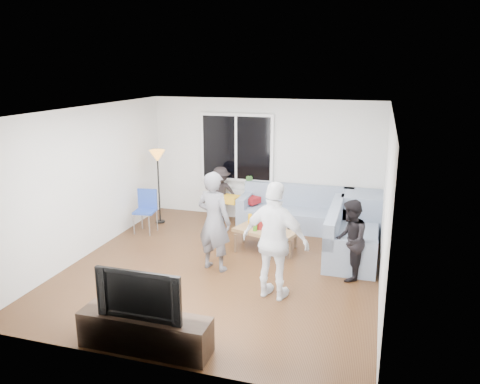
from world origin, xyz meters
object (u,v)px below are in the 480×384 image
(player_left, at_px, (214,221))
(spectator_right, at_px, (350,240))
(sofa_back_section, at_px, (295,208))
(floor_lamp, at_px, (159,187))
(side_chair, at_px, (145,212))
(player_right, at_px, (275,241))
(television, at_px, (143,292))
(spectator_back, at_px, (221,194))
(tv_console, at_px, (145,332))
(sofa_right_section, at_px, (353,232))
(coffee_table, at_px, (266,240))

(player_left, bearing_deg, spectator_right, -159.13)
(sofa_back_section, xyz_separation_m, player_left, (-0.90, -2.39, 0.40))
(floor_lamp, bearing_deg, player_left, -44.76)
(floor_lamp, distance_m, player_left, 2.71)
(side_chair, bearing_deg, player_left, -41.18)
(player_right, bearing_deg, television, 67.53)
(spectator_right, height_order, spectator_back, spectator_right)
(player_left, relative_size, spectator_right, 1.29)
(player_right, relative_size, spectator_back, 1.45)
(player_right, relative_size, tv_console, 1.08)
(side_chair, height_order, player_left, player_left)
(player_left, distance_m, television, 2.39)
(sofa_right_section, bearing_deg, television, 149.26)
(sofa_back_section, bearing_deg, spectator_right, -59.83)
(spectator_back, relative_size, television, 1.13)
(sofa_right_section, bearing_deg, coffee_table, 98.68)
(tv_console, bearing_deg, coffee_table, 79.35)
(side_chair, relative_size, player_left, 0.52)
(tv_console, distance_m, television, 0.52)
(side_chair, bearing_deg, spectator_back, 35.81)
(player_right, distance_m, spectator_right, 1.37)
(coffee_table, distance_m, spectator_right, 1.76)
(spectator_right, distance_m, tv_console, 3.44)
(floor_lamp, bearing_deg, side_chair, -90.00)
(side_chair, height_order, player_right, player_right)
(player_right, bearing_deg, player_left, -18.16)
(television, bearing_deg, coffee_table, 79.35)
(sofa_right_section, xyz_separation_m, tv_console, (-2.16, -3.64, -0.20))
(floor_lamp, relative_size, television, 1.49)
(sofa_right_section, xyz_separation_m, side_chair, (-4.07, 0.01, 0.01))
(floor_lamp, bearing_deg, sofa_right_section, -9.16)
(sofa_back_section, xyz_separation_m, television, (-0.92, -4.77, 0.32))
(coffee_table, relative_size, side_chair, 1.28)
(floor_lamp, bearing_deg, sofa_back_section, 9.54)
(sofa_back_section, height_order, sofa_right_section, same)
(player_right, relative_size, spectator_right, 1.34)
(spectator_back, xyz_separation_m, tv_console, (0.70, -4.80, -0.37))
(sofa_back_section, xyz_separation_m, spectator_back, (-1.63, 0.03, 0.17))
(coffee_table, bearing_deg, spectator_right, -26.72)
(player_left, distance_m, spectator_right, 2.17)
(floor_lamp, xyz_separation_m, television, (1.91, -4.29, -0.04))
(side_chair, bearing_deg, television, -70.36)
(side_chair, distance_m, spectator_right, 4.20)
(floor_lamp, relative_size, spectator_back, 1.31)
(spectator_right, bearing_deg, side_chair, -103.93)
(player_right, bearing_deg, floor_lamp, -27.82)
(sofa_right_section, height_order, side_chair, side_chair)
(player_left, xyz_separation_m, player_right, (1.16, -0.68, 0.04))
(sofa_right_section, xyz_separation_m, spectator_right, (0.00, -1.00, 0.22))
(coffee_table, height_order, player_left, player_left)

